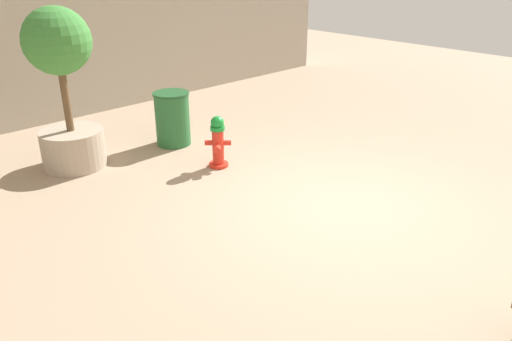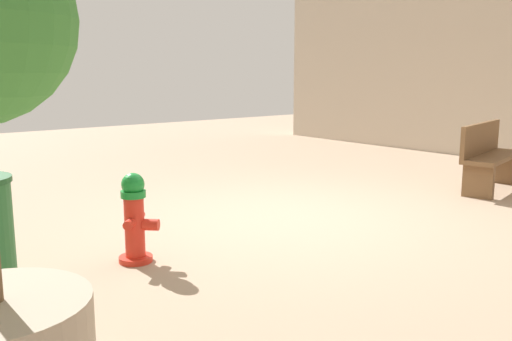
{
  "view_description": "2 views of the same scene",
  "coord_description": "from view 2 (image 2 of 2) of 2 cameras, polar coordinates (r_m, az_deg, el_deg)",
  "views": [
    {
      "loc": [
        -3.42,
        4.77,
        3.07
      ],
      "look_at": [
        0.88,
        0.59,
        0.43
      ],
      "focal_mm": 35.58,
      "sensor_mm": 36.0,
      "label": 1
    },
    {
      "loc": [
        4.25,
        4.48,
        1.65
      ],
      "look_at": [
        1.22,
        0.8,
        0.8
      ],
      "focal_mm": 38.69,
      "sensor_mm": 36.0,
      "label": 2
    }
  ],
  "objects": [
    {
      "name": "fire_hydrant",
      "position": [
        4.95,
        -12.41,
        -4.83
      ],
      "size": [
        0.36,
        0.36,
        0.8
      ],
      "color": "red",
      "rests_on": "ground_plane"
    },
    {
      "name": "bench_near",
      "position": [
        8.49,
        22.92,
        1.42
      ],
      "size": [
        1.63,
        0.76,
        0.95
      ],
      "color": "brown",
      "rests_on": "ground_plane"
    },
    {
      "name": "ground_plane",
      "position": [
        6.39,
        3.92,
        -4.91
      ],
      "size": [
        23.4,
        23.4,
        0.0
      ],
      "primitive_type": "plane",
      "color": "tan"
    }
  ]
}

